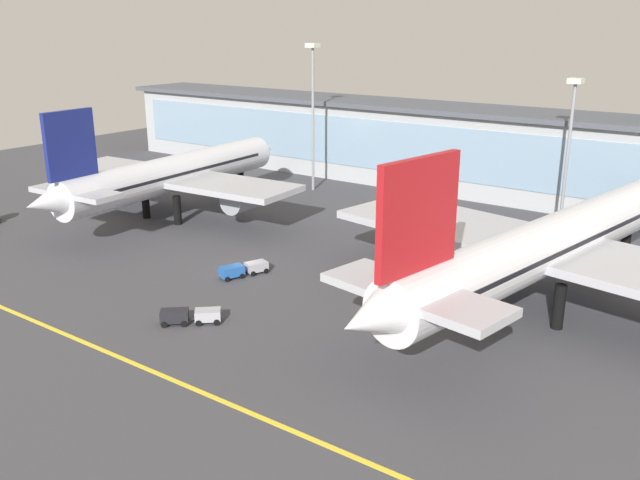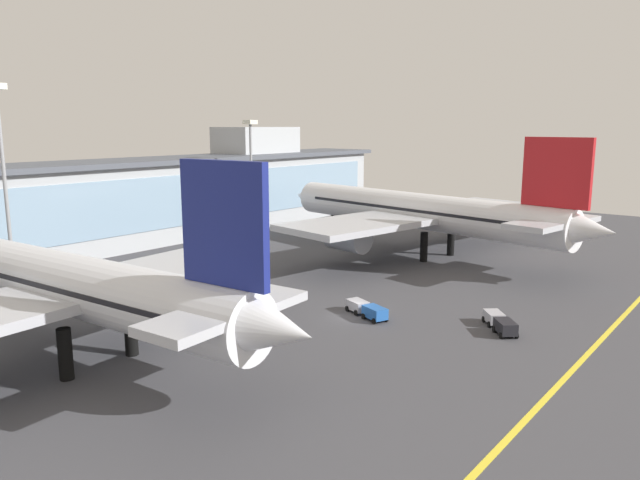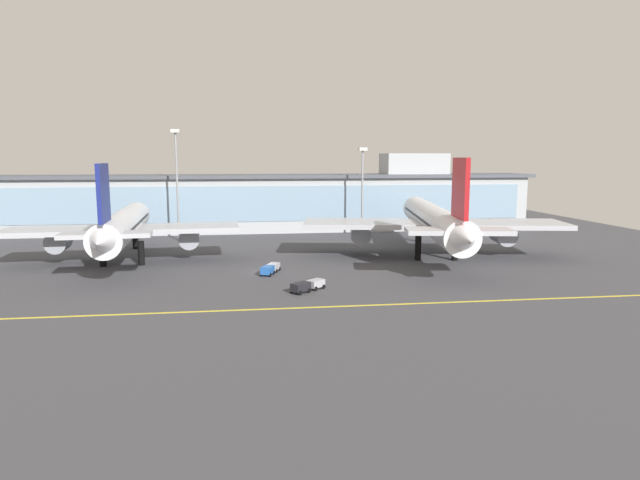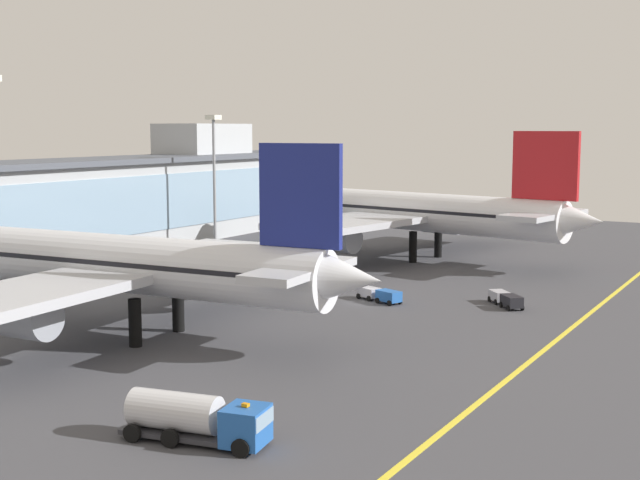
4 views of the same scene
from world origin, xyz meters
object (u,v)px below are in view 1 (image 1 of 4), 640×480
(airliner_near_left, at_px, (173,174))
(apron_light_mast_centre, at_px, (313,96))
(apron_light_mast_west, at_px, (570,130))
(baggage_tug_near, at_px, (190,316))
(service_truck_far, at_px, (243,269))
(airliner_near_right, at_px, (549,245))

(airliner_near_left, relative_size, apron_light_mast_centre, 2.00)
(airliner_near_left, height_order, apron_light_mast_west, apron_light_mast_west)
(apron_light_mast_west, bearing_deg, baggage_tug_near, -109.92)
(baggage_tug_near, xyz_separation_m, apron_light_mast_west, (18.70, 51.60, 12.82))
(service_truck_far, relative_size, apron_light_mast_west, 0.28)
(airliner_near_left, bearing_deg, apron_light_mast_west, -64.54)
(baggage_tug_near, bearing_deg, apron_light_mast_west, -151.80)
(airliner_near_right, bearing_deg, apron_light_mast_west, 24.07)
(airliner_near_left, height_order, airliner_near_right, airliner_near_right)
(airliner_near_left, distance_m, service_truck_far, 28.10)
(apron_light_mast_west, height_order, apron_light_mast_centre, apron_light_mast_centre)
(baggage_tug_near, distance_m, apron_light_mast_west, 56.36)
(airliner_near_left, distance_m, apron_light_mast_centre, 27.67)
(baggage_tug_near, relative_size, apron_light_mast_centre, 0.22)
(airliner_near_left, xyz_separation_m, service_truck_far, (24.51, -12.59, -5.49))
(airliner_near_right, height_order, baggage_tug_near, airliner_near_right)
(airliner_near_right, bearing_deg, apron_light_mast_centre, 70.69)
(airliner_near_right, xyz_separation_m, service_truck_far, (-30.31, -10.73, -5.78))
(baggage_tug_near, bearing_deg, airliner_near_right, 179.94)
(service_truck_far, height_order, apron_light_mast_west, apron_light_mast_west)
(airliner_near_left, relative_size, baggage_tug_near, 9.27)
(airliner_near_left, relative_size, airliner_near_right, 0.83)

